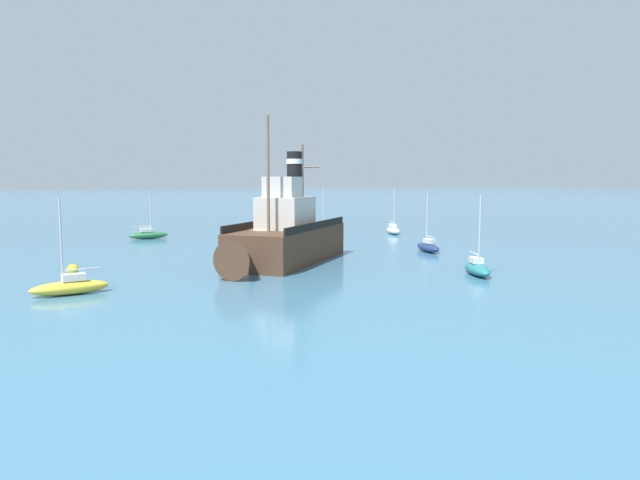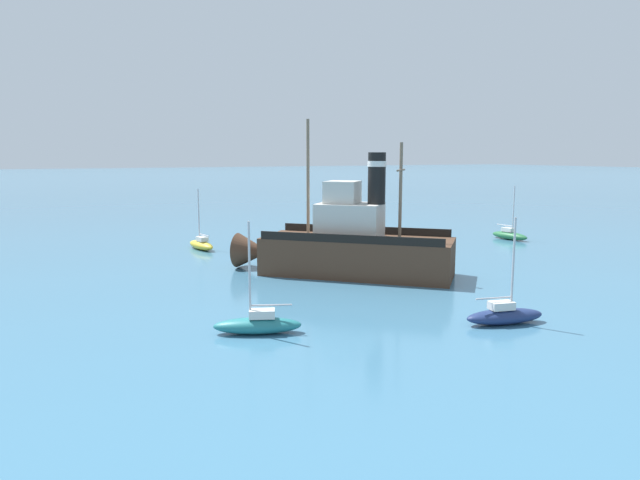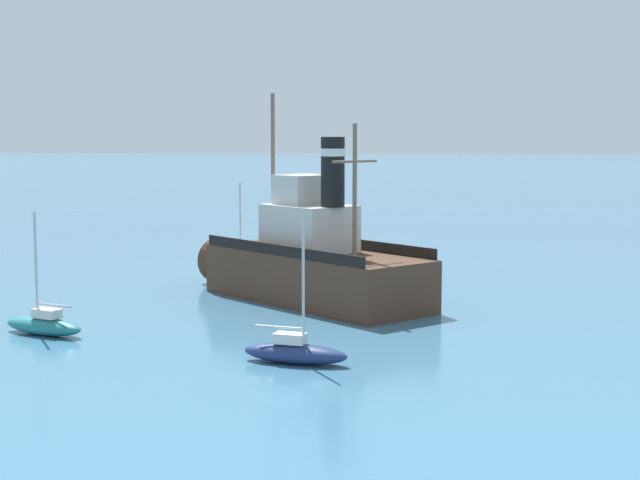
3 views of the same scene
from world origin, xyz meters
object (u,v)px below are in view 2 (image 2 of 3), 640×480
(mooring_buoy, at_px, (273,240))
(sailboat_green, at_px, (509,235))
(sailboat_teal, at_px, (258,324))
(sailboat_yellow, at_px, (201,244))
(old_tugboat, at_px, (348,246))
(sailboat_navy, at_px, (505,315))

(mooring_buoy, bearing_deg, sailboat_green, -109.20)
(sailboat_teal, distance_m, sailboat_yellow, 23.10)
(old_tugboat, relative_size, sailboat_green, 2.60)
(sailboat_navy, relative_size, sailboat_yellow, 1.00)
(old_tugboat, height_order, sailboat_teal, old_tugboat)
(sailboat_green, distance_m, sailboat_yellow, 27.44)
(old_tugboat, height_order, mooring_buoy, old_tugboat)
(sailboat_green, xyz_separation_m, sailboat_yellow, (7.26, 26.47, 0.00))
(sailboat_green, relative_size, sailboat_teal, 1.00)
(old_tugboat, distance_m, mooring_buoy, 13.74)
(sailboat_navy, distance_m, sailboat_yellow, 27.45)
(sailboat_navy, distance_m, sailboat_teal, 11.22)
(sailboat_navy, xyz_separation_m, sailboat_yellow, (26.56, 6.93, 0.00))
(sailboat_navy, relative_size, sailboat_teal, 1.00)
(old_tugboat, xyz_separation_m, sailboat_yellow, (13.86, 5.88, -1.40))
(sailboat_teal, bearing_deg, sailboat_yellow, -9.08)
(mooring_buoy, bearing_deg, sailboat_yellow, 88.11)
(sailboat_teal, bearing_deg, sailboat_navy, -109.50)
(sailboat_yellow, bearing_deg, sailboat_green, -105.33)
(old_tugboat, bearing_deg, sailboat_yellow, 22.98)
(sailboat_navy, height_order, sailboat_green, same)
(old_tugboat, xyz_separation_m, sailboat_navy, (-12.70, -1.05, -1.40))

